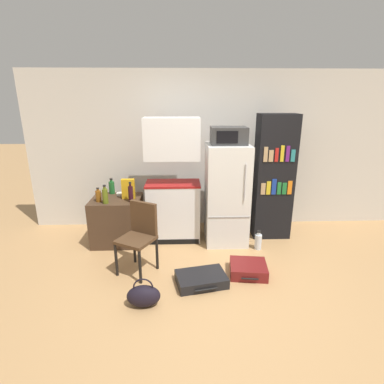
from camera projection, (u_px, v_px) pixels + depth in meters
The scene contains 18 objects.
ground_plane at pixel (222, 288), 3.52m from camera, with size 24.00×24.00×0.00m, color tan.
wall_back at pixel (221, 151), 5.05m from camera, with size 6.40×0.10×2.58m.
side_table at pixel (118, 220), 4.59m from camera, with size 0.73×0.63×0.70m.
kitchen_hutch at pixel (173, 186), 4.55m from camera, with size 0.82×0.47×1.88m.
refrigerator at pixel (226, 194), 4.52m from camera, with size 0.62×0.67×1.51m.
microwave at pixel (229, 136), 4.25m from camera, with size 0.51×0.37×0.25m.
bookshelf at pixel (274, 178), 4.62m from camera, with size 0.58×0.36×1.93m.
bottle_olive_oil at pixel (105, 196), 4.24m from camera, with size 0.08×0.08×0.27m.
bottle_amber_beer at pixel (98, 196), 4.33m from camera, with size 0.08×0.08×0.21m.
bottle_wine_dark at pixel (131, 194), 4.31m from camera, with size 0.07×0.07×0.30m.
bottle_green_tall at pixel (112, 187), 4.69m from camera, with size 0.09×0.09×0.25m.
bowl at pixel (121, 194), 4.63m from camera, with size 0.14×0.14×0.04m.
cereal_box at pixel (128, 189), 4.44m from camera, with size 0.19×0.07×0.30m.
chair at pixel (140, 231), 3.77m from camera, with size 0.54×0.54×0.90m.
suitcase_large_flat at pixel (248, 269), 3.79m from camera, with size 0.50×0.47×0.14m.
suitcase_small_flat at pixel (201, 279), 3.60m from camera, with size 0.65×0.50×0.12m.
handbag at pixel (144, 296), 3.19m from camera, with size 0.36×0.20×0.33m.
water_bottle_front at pixel (258, 241), 4.41m from camera, with size 0.10×0.10×0.29m.
Camera 1 is at (-0.46, -3.00, 2.14)m, focal length 28.00 mm.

